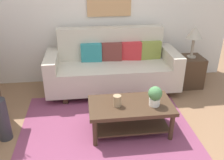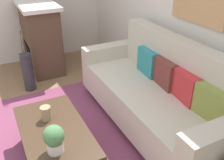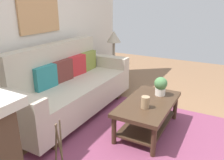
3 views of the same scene
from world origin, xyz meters
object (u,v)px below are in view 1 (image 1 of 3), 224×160
at_px(throw_pillow_teal, 91,52).
at_px(throw_pillow_olive, 150,50).
at_px(throw_pillow_crimson, 131,51).
at_px(potted_plant_tabletop, 155,95).
at_px(tabletop_vase, 117,101).
at_px(side_table, 189,71).
at_px(throw_pillow_maroon, 112,52).
at_px(floor_vase, 2,120).
at_px(couch, 112,67).
at_px(table_lamp, 195,33).
at_px(coffee_table, 131,111).

relative_size(throw_pillow_teal, throw_pillow_olive, 1.00).
bearing_deg(throw_pillow_crimson, potted_plant_tabletop, -88.63).
bearing_deg(tabletop_vase, side_table, 39.49).
xyz_separation_m(throw_pillow_maroon, floor_vase, (-1.56, -1.32, -0.39)).
bearing_deg(throw_pillow_maroon, throw_pillow_olive, 0.00).
bearing_deg(throw_pillow_maroon, side_table, -5.20).
relative_size(throw_pillow_olive, tabletop_vase, 2.45).
height_order(throw_pillow_olive, tabletop_vase, throw_pillow_olive).
xyz_separation_m(couch, throw_pillow_crimson, (0.35, 0.13, 0.25)).
relative_size(throw_pillow_teal, side_table, 0.64).
relative_size(tabletop_vase, potted_plant_tabletop, 0.56).
distance_m(throw_pillow_teal, tabletop_vase, 1.42).
height_order(couch, throw_pillow_teal, couch).
bearing_deg(table_lamp, potted_plant_tabletop, -128.78).
bearing_deg(side_table, couch, 179.84).
bearing_deg(table_lamp, throw_pillow_maroon, 174.80).
height_order(throw_pillow_crimson, tabletop_vase, throw_pillow_crimson).
relative_size(throw_pillow_maroon, coffee_table, 0.33).
distance_m(throw_pillow_maroon, coffee_table, 1.41).
relative_size(throw_pillow_crimson, tabletop_vase, 2.45).
bearing_deg(coffee_table, potted_plant_tabletop, -11.90).
bearing_deg(throw_pillow_teal, side_table, -4.17).
distance_m(couch, coffee_table, 1.24).
relative_size(couch, potted_plant_tabletop, 8.58).
bearing_deg(potted_plant_tabletop, throw_pillow_maroon, 105.16).
bearing_deg(coffee_table, throw_pillow_maroon, 93.76).
bearing_deg(floor_vase, throw_pillow_maroon, 40.20).
xyz_separation_m(throw_pillow_teal, throw_pillow_olive, (1.05, 0.00, 0.00)).
relative_size(throw_pillow_teal, throw_pillow_crimson, 1.00).
distance_m(tabletop_vase, potted_plant_tabletop, 0.49).
bearing_deg(coffee_table, couch, 94.14).
bearing_deg(couch, throw_pillow_olive, 10.14).
xyz_separation_m(throw_pillow_olive, tabletop_vase, (-0.80, -1.38, -0.18)).
relative_size(throw_pillow_crimson, floor_vase, 0.62).
relative_size(throw_pillow_maroon, throw_pillow_olive, 1.00).
bearing_deg(throw_pillow_teal, tabletop_vase, -79.48).
bearing_deg(potted_plant_tabletop, throw_pillow_crimson, 91.37).
relative_size(couch, throw_pillow_maroon, 6.24).
distance_m(throw_pillow_teal, throw_pillow_crimson, 0.70).
relative_size(tabletop_vase, side_table, 0.26).
distance_m(throw_pillow_maroon, tabletop_vase, 1.40).
relative_size(coffee_table, table_lamp, 1.93).
bearing_deg(throw_pillow_crimson, tabletop_vase, -107.90).
xyz_separation_m(throw_pillow_crimson, floor_vase, (-1.91, -1.32, -0.39)).
bearing_deg(throw_pillow_crimson, throw_pillow_teal, 180.00).
height_order(potted_plant_tabletop, table_lamp, table_lamp).
height_order(couch, floor_vase, couch).
height_order(throw_pillow_crimson, potted_plant_tabletop, throw_pillow_crimson).
height_order(couch, coffee_table, couch).
height_order(throw_pillow_maroon, throw_pillow_olive, same).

